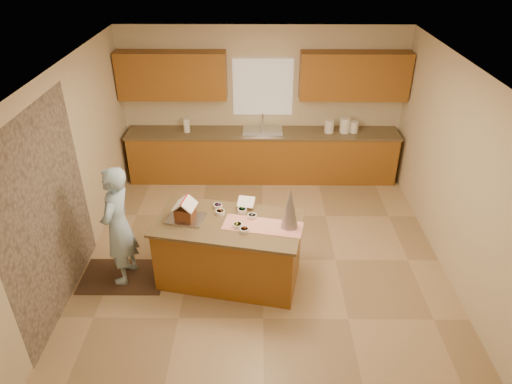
# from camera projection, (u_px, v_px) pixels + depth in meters

# --- Properties ---
(floor) EXTENTS (5.50, 5.50, 0.00)m
(floor) POSITION_uv_depth(u_px,v_px,m) (263.00, 260.00, 6.61)
(floor) COLOR tan
(floor) RESTS_ON ground
(ceiling) EXTENTS (5.50, 5.50, 0.00)m
(ceiling) POSITION_uv_depth(u_px,v_px,m) (265.00, 72.00, 5.25)
(ceiling) COLOR silver
(ceiling) RESTS_ON floor
(wall_back) EXTENTS (5.50, 5.50, 0.00)m
(wall_back) POSITION_uv_depth(u_px,v_px,m) (263.00, 103.00, 8.30)
(wall_back) COLOR beige
(wall_back) RESTS_ON floor
(wall_front) EXTENTS (5.50, 5.50, 0.00)m
(wall_front) POSITION_uv_depth(u_px,v_px,m) (266.00, 347.00, 3.56)
(wall_front) COLOR beige
(wall_front) RESTS_ON floor
(wall_left) EXTENTS (5.50, 5.50, 0.00)m
(wall_left) POSITION_uv_depth(u_px,v_px,m) (69.00, 176.00, 5.95)
(wall_left) COLOR beige
(wall_left) RESTS_ON floor
(wall_right) EXTENTS (5.50, 5.50, 0.00)m
(wall_right) POSITION_uv_depth(u_px,v_px,m) (460.00, 177.00, 5.91)
(wall_right) COLOR beige
(wall_right) RESTS_ON floor
(stone_accent) EXTENTS (0.00, 2.50, 2.50)m
(stone_accent) POSITION_uv_depth(u_px,v_px,m) (48.00, 217.00, 5.31)
(stone_accent) COLOR gray
(stone_accent) RESTS_ON wall_left
(window_curtain) EXTENTS (1.05, 0.03, 1.00)m
(window_curtain) POSITION_uv_depth(u_px,v_px,m) (263.00, 87.00, 8.12)
(window_curtain) COLOR white
(window_curtain) RESTS_ON wall_back
(back_counter_base) EXTENTS (4.80, 0.60, 0.88)m
(back_counter_base) POSITION_uv_depth(u_px,v_px,m) (262.00, 156.00, 8.50)
(back_counter_base) COLOR brown
(back_counter_base) RESTS_ON floor
(back_counter_top) EXTENTS (4.85, 0.63, 0.04)m
(back_counter_top) POSITION_uv_depth(u_px,v_px,m) (263.00, 133.00, 8.27)
(back_counter_top) COLOR brown
(back_counter_top) RESTS_ON back_counter_base
(upper_cabinet_left) EXTENTS (1.85, 0.35, 0.80)m
(upper_cabinet_left) POSITION_uv_depth(u_px,v_px,m) (172.00, 75.00, 7.88)
(upper_cabinet_left) COLOR #9F6F22
(upper_cabinet_left) RESTS_ON wall_back
(upper_cabinet_right) EXTENTS (1.85, 0.35, 0.80)m
(upper_cabinet_right) POSITION_uv_depth(u_px,v_px,m) (354.00, 76.00, 7.86)
(upper_cabinet_right) COLOR #9F6F22
(upper_cabinet_right) RESTS_ON wall_back
(sink) EXTENTS (0.70, 0.45, 0.12)m
(sink) POSITION_uv_depth(u_px,v_px,m) (263.00, 134.00, 8.28)
(sink) COLOR silver
(sink) RESTS_ON back_counter_top
(faucet) EXTENTS (0.03, 0.03, 0.28)m
(faucet) POSITION_uv_depth(u_px,v_px,m) (263.00, 121.00, 8.35)
(faucet) COLOR silver
(faucet) RESTS_ON back_counter_top
(island_base) EXTENTS (1.91, 1.21, 0.86)m
(island_base) POSITION_uv_depth(u_px,v_px,m) (229.00, 252.00, 6.07)
(island_base) COLOR brown
(island_base) RESTS_ON floor
(island_top) EXTENTS (2.00, 1.30, 0.04)m
(island_top) POSITION_uv_depth(u_px,v_px,m) (228.00, 223.00, 5.84)
(island_top) COLOR brown
(island_top) RESTS_ON island_base
(table_runner) EXTENTS (1.03, 0.54, 0.01)m
(table_runner) POSITION_uv_depth(u_px,v_px,m) (263.00, 226.00, 5.75)
(table_runner) COLOR red
(table_runner) RESTS_ON island_top
(baking_tray) EXTENTS (0.51, 0.41, 0.02)m
(baking_tray) POSITION_uv_depth(u_px,v_px,m) (186.00, 218.00, 5.87)
(baking_tray) COLOR silver
(baking_tray) RESTS_ON island_top
(cookbook) EXTENTS (0.24, 0.21, 0.09)m
(cookbook) POSITION_uv_depth(u_px,v_px,m) (246.00, 202.00, 6.07)
(cookbook) COLOR white
(cookbook) RESTS_ON island_top
(tinsel_tree) EXTENTS (0.25, 0.25, 0.54)m
(tinsel_tree) POSITION_uv_depth(u_px,v_px,m) (290.00, 208.00, 5.60)
(tinsel_tree) COLOR silver
(tinsel_tree) RESTS_ON island_top
(rug) EXTENTS (1.11, 0.73, 0.01)m
(rug) POSITION_uv_depth(u_px,v_px,m) (124.00, 276.00, 6.29)
(rug) COLOR black
(rug) RESTS_ON floor
(boy) EXTENTS (0.47, 0.65, 1.64)m
(boy) POSITION_uv_depth(u_px,v_px,m) (118.00, 226.00, 5.88)
(boy) COLOR #A0C5E3
(boy) RESTS_ON rug
(canister_a) EXTENTS (0.16, 0.16, 0.23)m
(canister_a) POSITION_uv_depth(u_px,v_px,m) (329.00, 126.00, 8.20)
(canister_a) COLOR white
(canister_a) RESTS_ON back_counter_top
(canister_b) EXTENTS (0.18, 0.18, 0.27)m
(canister_b) POSITION_uv_depth(u_px,v_px,m) (345.00, 125.00, 8.18)
(canister_b) COLOR white
(canister_b) RESTS_ON back_counter_top
(canister_c) EXTENTS (0.14, 0.14, 0.20)m
(canister_c) POSITION_uv_depth(u_px,v_px,m) (354.00, 127.00, 8.20)
(canister_c) COLOR white
(canister_c) RESTS_ON back_counter_top
(paper_towel) EXTENTS (0.11, 0.11, 0.25)m
(paper_towel) POSITION_uv_depth(u_px,v_px,m) (187.00, 125.00, 8.21)
(paper_towel) COLOR white
(paper_towel) RESTS_ON back_counter_top
(gingerbread_house) EXTENTS (0.32, 0.32, 0.28)m
(gingerbread_house) POSITION_uv_depth(u_px,v_px,m) (185.00, 211.00, 5.82)
(gingerbread_house) COLOR brown
(gingerbread_house) RESTS_ON baking_tray
(candy_bowls) EXTENTS (0.57, 0.66, 0.05)m
(candy_bowls) POSITION_uv_depth(u_px,v_px,m) (236.00, 217.00, 5.88)
(candy_bowls) COLOR green
(candy_bowls) RESTS_ON island_top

